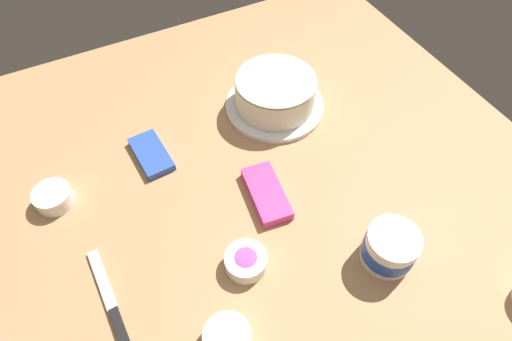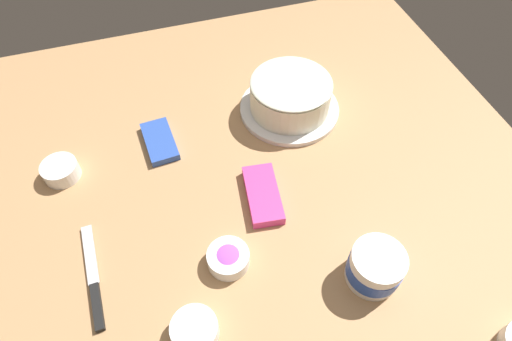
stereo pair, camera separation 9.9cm
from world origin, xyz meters
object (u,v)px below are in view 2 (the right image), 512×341
object	(u,v)px
spreading_knife	(94,284)
candy_box_lower	(263,195)
sprinkle_bowl_green	(60,170)
candy_box_upper	(160,141)
sprinkle_bowl_rainbow	(228,258)
frosted_cake	(290,96)
frosting_tub	(375,267)
sprinkle_bowl_orange	(195,330)

from	to	relation	value
spreading_knife	candy_box_lower	bearing A→B (deg)	-75.64
sprinkle_bowl_green	candy_box_upper	bearing A→B (deg)	-82.97
sprinkle_bowl_rainbow	spreading_knife	bearing A→B (deg)	83.20
spreading_knife	candy_box_lower	xyz separation A→B (m)	(0.10, -0.39, 0.01)
sprinkle_bowl_green	candy_box_lower	xyz separation A→B (m)	(-0.20, -0.43, -0.01)
frosted_cake	candy_box_upper	bearing A→B (deg)	92.14
frosted_cake	sprinkle_bowl_rainbow	size ratio (longest dim) A/B	3.03
frosting_tub	sprinkle_bowl_rainbow	bearing A→B (deg)	66.43
frosted_cake	spreading_knife	distance (m)	0.64
frosting_tub	spreading_knife	xyz separation A→B (m)	(0.15, 0.54, -0.04)
frosting_tub	candy_box_upper	xyz separation A→B (m)	(0.48, 0.35, -0.03)
frosting_tub	candy_box_upper	size ratio (longest dim) A/B	0.79
spreading_knife	candy_box_lower	size ratio (longest dim) A/B	1.51
frosted_cake	candy_box_lower	bearing A→B (deg)	147.80
frosted_cake	sprinkle_bowl_green	distance (m)	0.59
sprinkle_bowl_green	frosted_cake	bearing A→B (deg)	-85.88
frosting_tub	spreading_knife	bearing A→B (deg)	74.51
frosting_tub	frosted_cake	bearing A→B (deg)	-0.68
sprinkle_bowl_orange	frosted_cake	bearing A→B (deg)	-36.55
spreading_knife	sprinkle_bowl_green	bearing A→B (deg)	9.03
sprinkle_bowl_orange	sprinkle_bowl_rainbow	bearing A→B (deg)	-38.79
candy_box_lower	frosted_cake	bearing A→B (deg)	-24.87
spreading_knife	sprinkle_bowl_rainbow	xyz separation A→B (m)	(-0.03, -0.27, 0.01)
frosted_cake	sprinkle_bowl_rainbow	xyz separation A→B (m)	(-0.38, 0.27, -0.03)
spreading_knife	sprinkle_bowl_rainbow	size ratio (longest dim) A/B	2.71
spreading_knife	sprinkle_bowl_rainbow	distance (m)	0.27
frosted_cake	spreading_knife	bearing A→B (deg)	122.56
spreading_knife	candy_box_upper	bearing A→B (deg)	-29.68
sprinkle_bowl_green	sprinkle_bowl_orange	size ratio (longest dim) A/B	0.96
frosting_tub	candy_box_lower	world-z (taller)	frosting_tub
frosting_tub	candy_box_upper	distance (m)	0.59
spreading_knife	candy_box_upper	size ratio (longest dim) A/B	1.72
frosting_tub	sprinkle_bowl_rainbow	size ratio (longest dim) A/B	1.24
spreading_knife	frosted_cake	bearing A→B (deg)	-57.44
sprinkle_bowl_rainbow	sprinkle_bowl_green	xyz separation A→B (m)	(0.34, 0.32, 0.00)
frosted_cake	candy_box_upper	size ratio (longest dim) A/B	1.92
sprinkle_bowl_rainbow	sprinkle_bowl_green	bearing A→B (deg)	43.40
sprinkle_bowl_green	candy_box_lower	world-z (taller)	sprinkle_bowl_green
candy_box_lower	candy_box_upper	distance (m)	0.31
sprinkle_bowl_rainbow	candy_box_upper	world-z (taller)	sprinkle_bowl_rainbow
sprinkle_bowl_orange	spreading_knife	bearing A→B (deg)	48.42
sprinkle_bowl_orange	candy_box_lower	world-z (taller)	sprinkle_bowl_orange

